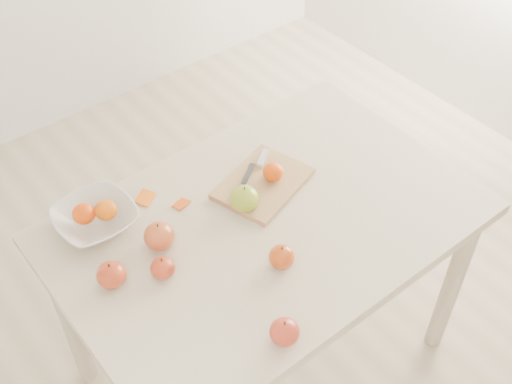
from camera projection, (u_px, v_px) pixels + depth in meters
ground at (264, 357)px, 2.37m from camera, size 3.50×3.50×0.00m
table at (266, 241)px, 1.91m from camera, size 1.20×0.80×0.75m
cutting_board at (263, 183)px, 1.93m from camera, size 0.32×0.27×0.02m
board_tangerine at (273, 172)px, 1.91m from camera, size 0.06×0.06×0.05m
fruit_bowl at (96, 219)px, 1.80m from camera, size 0.22×0.22×0.06m
bowl_tangerine_near at (84, 214)px, 1.77m from camera, size 0.07×0.07×0.06m
bowl_tangerine_far at (106, 210)px, 1.78m from camera, size 0.06×0.06×0.06m
orange_peel_a at (146, 199)px, 1.89m from camera, size 0.07×0.07×0.01m
orange_peel_b at (181, 204)px, 1.87m from camera, size 0.05×0.04×0.01m
paring_knife at (260, 161)px, 1.97m from camera, size 0.16×0.09×0.01m
apple_green at (245, 199)px, 1.84m from camera, size 0.08×0.08×0.08m
apple_red_e at (282, 257)px, 1.70m from camera, size 0.07×0.07×0.06m
apple_red_d at (163, 268)px, 1.67m from camera, size 0.07×0.07×0.06m
apple_red_b at (111, 275)px, 1.65m from camera, size 0.08×0.08×0.07m
apple_red_a at (159, 236)px, 1.74m from camera, size 0.09×0.09×0.08m
apple_red_c at (284, 332)px, 1.53m from camera, size 0.07×0.07×0.07m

